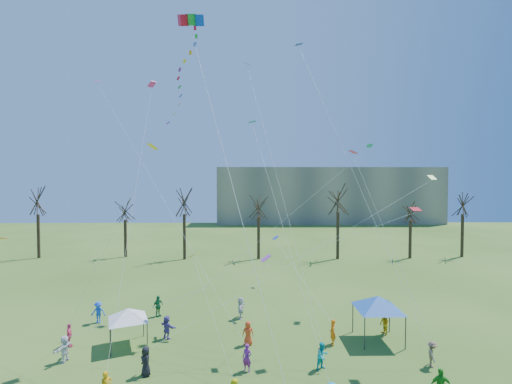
{
  "coord_description": "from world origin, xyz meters",
  "views": [
    {
      "loc": [
        1.1,
        -16.72,
        11.76
      ],
      "look_at": [
        1.35,
        5.0,
        11.0
      ],
      "focal_mm": 25.0,
      "sensor_mm": 36.0,
      "label": 1
    }
  ],
  "objects_px": {
    "canopy_tent_white": "(128,314)",
    "distant_building": "(327,195)",
    "canopy_tent_blue": "(378,303)",
    "big_box_kite": "(187,77)"
  },
  "relations": [
    {
      "from": "canopy_tent_white",
      "to": "distant_building",
      "type": "bearing_deg",
      "value": 68.12
    },
    {
      "from": "distant_building",
      "to": "big_box_kite",
      "type": "distance_m",
      "value": 81.29
    },
    {
      "from": "big_box_kite",
      "to": "canopy_tent_white",
      "type": "xyz_separation_m",
      "value": [
        -4.79,
        2.81,
        -15.79
      ]
    },
    {
      "from": "big_box_kite",
      "to": "canopy_tent_blue",
      "type": "height_order",
      "value": "big_box_kite"
    },
    {
      "from": "canopy_tent_white",
      "to": "canopy_tent_blue",
      "type": "bearing_deg",
      "value": 2.17
    },
    {
      "from": "big_box_kite",
      "to": "canopy_tent_blue",
      "type": "relative_size",
      "value": 4.99
    },
    {
      "from": "distant_building",
      "to": "canopy_tent_blue",
      "type": "relative_size",
      "value": 13.71
    },
    {
      "from": "canopy_tent_white",
      "to": "canopy_tent_blue",
      "type": "relative_size",
      "value": 0.75
    },
    {
      "from": "distant_building",
      "to": "canopy_tent_blue",
      "type": "xyz_separation_m",
      "value": [
        -11.71,
        -73.17,
        -4.72
      ]
    },
    {
      "from": "distant_building",
      "to": "canopy_tent_white",
      "type": "relative_size",
      "value": 18.18
    }
  ]
}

